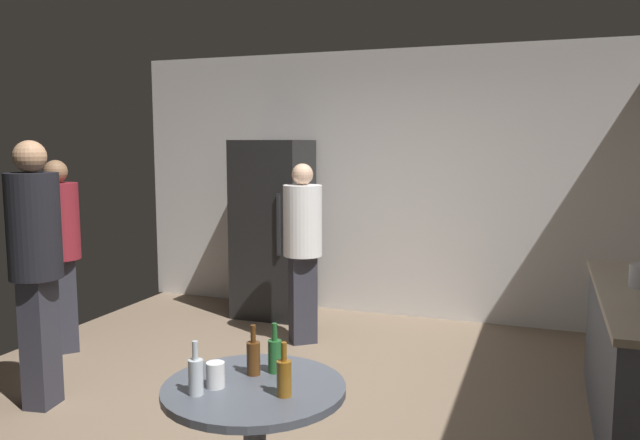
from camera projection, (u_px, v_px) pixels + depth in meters
ground_plane at (272, 420)px, 4.14m from camera, size 5.20×5.20×0.10m
wall_back at (376, 184)px, 6.42m from camera, size 5.32×0.06×2.70m
refrigerator at (273, 228)px, 6.40m from camera, size 0.70×0.68×1.80m
foreground_table at (254, 408)px, 2.72m from camera, size 0.80×0.80×0.73m
beer_bottle_amber at (284, 377)px, 2.58m from camera, size 0.06×0.06×0.23m
beer_bottle_brown at (253, 357)px, 2.82m from camera, size 0.06×0.06×0.23m
beer_bottle_green at (275, 355)px, 2.85m from camera, size 0.06×0.06×0.23m
beer_bottle_clear at (196, 375)px, 2.59m from camera, size 0.06×0.06×0.23m
plastic_cup_white at (216, 375)px, 2.67m from camera, size 0.08×0.08×0.11m
person_in_maroon_shirt at (59, 241)px, 5.23m from camera, size 0.48×0.48×1.63m
person_in_white_shirt at (303, 240)px, 5.48m from camera, size 0.48×0.48×1.60m
person_in_black_shirt at (35, 253)px, 4.12m from camera, size 0.39×0.39×1.79m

